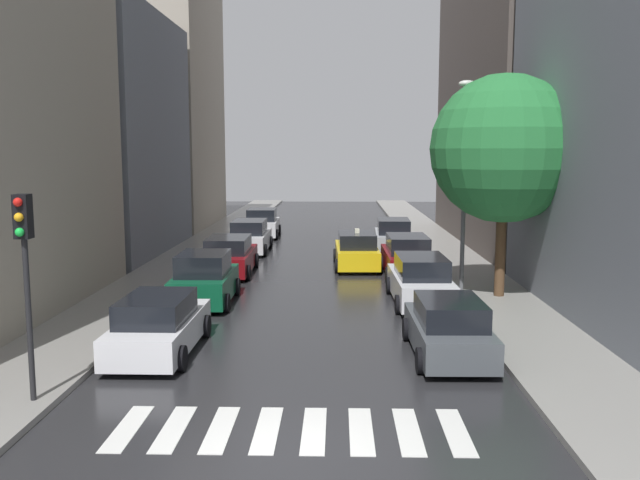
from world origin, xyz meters
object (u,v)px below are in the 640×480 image
parked_car_right_second (420,281)px  parked_car_right_nearest (449,329)px  traffic_light_left_corner (24,252)px  taxi_midroad (357,251)px  lamp_post_right (464,172)px  parked_car_right_third (407,257)px  parked_car_left_fifth (262,224)px  street_tree_right (504,149)px  parked_car_left_fourth (250,237)px  parked_car_left_second (205,280)px  parked_car_left_nearest (159,326)px  parked_car_left_third (229,256)px  parked_car_right_fourth (393,237)px

parked_car_right_second → parked_car_right_nearest: bearing=178.7°
traffic_light_left_corner → parked_car_right_second: bearing=46.6°
taxi_midroad → lamp_post_right: 7.70m
parked_car_right_second → parked_car_right_third: size_ratio=1.01×
parked_car_right_third → taxi_midroad: taxi_midroad is taller
parked_car_right_second → parked_car_left_fifth: bearing=21.4°
traffic_light_left_corner → parked_car_left_fifth: bearing=86.6°
street_tree_right → lamp_post_right: 1.78m
parked_car_left_fourth → parked_car_right_nearest: bearing=-157.6°
parked_car_left_second → parked_car_left_fourth: (-0.01, 12.13, -0.04)m
parked_car_left_fourth → parked_car_left_fifth: size_ratio=1.16×
parked_car_left_nearest → street_tree_right: bearing=-57.3°
parked_car_left_second → parked_car_right_second: bearing=-89.6°
parked_car_left_second → parked_car_left_fifth: bearing=-0.9°
parked_car_left_third → traffic_light_left_corner: (-1.62, -15.41, 2.52)m
street_tree_right → parked_car_left_fifth: bearing=121.1°
parked_car_left_fourth → taxi_midroad: bearing=-130.0°
parked_car_left_fourth → traffic_light_left_corner: size_ratio=1.10×
parked_car_left_second → parked_car_left_fourth: parked_car_left_second is taller
parked_car_left_fourth → traffic_light_left_corner: 21.93m
parked_car_right_second → parked_car_left_third: bearing=52.3°
parked_car_left_third → traffic_light_left_corner: traffic_light_left_corner is taller
lamp_post_right → parked_car_right_fourth: bearing=99.6°
parked_car_left_second → taxi_midroad: parked_car_left_second is taller
parked_car_left_second → parked_car_right_third: size_ratio=0.86×
parked_car_left_nearest → traffic_light_left_corner: 4.87m
parked_car_left_second → street_tree_right: size_ratio=0.52×
parked_car_left_third → parked_car_right_second: parked_car_right_second is taller
parked_car_right_third → traffic_light_left_corner: size_ratio=1.10×
parked_car_left_fourth → traffic_light_left_corner: bearing=175.2°
parked_car_left_nearest → taxi_midroad: 14.44m
parked_car_right_nearest → parked_car_right_fourth: size_ratio=0.95×
lamp_post_right → parked_car_right_second: bearing=-134.3°
parked_car_left_second → parked_car_right_third: 9.41m
traffic_light_left_corner → lamp_post_right: 16.03m
parked_car_left_fourth → parked_car_left_fifth: 6.24m
parked_car_left_second → parked_car_right_second: size_ratio=0.86×
parked_car_right_nearest → lamp_post_right: bearing=-13.6°
parked_car_right_second → taxi_midroad: 7.62m
parked_car_left_fifth → lamp_post_right: (9.35, -16.38, 3.72)m
parked_car_left_fifth → street_tree_right: street_tree_right is taller
parked_car_left_fifth → parked_car_right_fourth: (7.63, -6.21, 0.01)m
parked_car_left_nearest → parked_car_right_nearest: bearing=-90.5°
parked_car_right_third → traffic_light_left_corner: (-9.32, -15.13, 2.47)m
street_tree_right → parked_car_left_nearest: bearing=-147.5°
parked_car_left_fourth → parked_car_right_third: (7.62, -6.60, 0.02)m
parked_car_left_nearest → parked_car_left_fifth: 24.15m
parked_car_right_nearest → parked_car_right_second: 6.06m
parked_car_right_nearest → taxi_midroad: taxi_midroad is taller
parked_car_left_third → parked_car_left_nearest: bearing=179.3°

